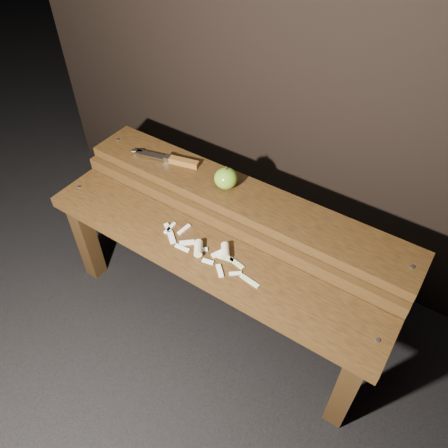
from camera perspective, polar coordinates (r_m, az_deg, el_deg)
The scene contains 6 objects.
ground at distance 1.73m, azimuth -1.13°, elevation -11.76°, with size 60.00×60.00×0.00m, color black.
bench_front_tier at distance 1.42m, azimuth -2.74°, elevation -5.65°, with size 1.20×0.20×0.42m.
bench_rear_tier at distance 1.50m, azimuth 2.25°, elevation 1.41°, with size 1.20×0.21×0.50m.
apple at distance 1.45m, azimuth 0.25°, elevation 5.99°, with size 0.08×0.08×0.08m.
knife at distance 1.58m, azimuth -6.38°, elevation 8.27°, with size 0.26×0.08×0.02m.
apple_scraps at distance 1.36m, azimuth -2.19°, elevation -3.36°, with size 0.39×0.13×0.03m.
Camera 1 is at (0.55, -0.77, 1.45)m, focal length 35.00 mm.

